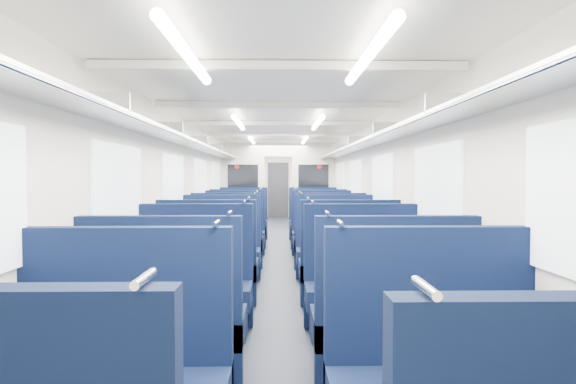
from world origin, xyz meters
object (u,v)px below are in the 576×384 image
at_px(seat_7, 364,293).
at_px(seat_10, 220,255).
at_px(seat_14, 234,236).
at_px(seat_4, 165,330).
at_px(seat_9, 348,271).
at_px(seat_5, 392,330).
at_px(end_door, 278,190).
at_px(bulkhead, 278,187).
at_px(seat_13, 329,245).
at_px(seat_18, 243,224).
at_px(seat_15, 323,236).
at_px(seat_11, 336,255).
at_px(seat_16, 238,230).
at_px(seat_12, 228,244).
at_px(seat_6, 193,293).
at_px(seat_17, 318,230).
at_px(seat_8, 209,271).
at_px(seat_19, 314,224).

distance_m(seat_7, seat_10, 2.89).
bearing_deg(seat_14, seat_4, -90.00).
height_order(seat_9, seat_14, same).
bearing_deg(seat_5, seat_7, 90.00).
bearing_deg(end_door, bulkhead, -90.00).
height_order(seat_5, seat_7, same).
height_order(seat_13, seat_18, same).
distance_m(end_door, seat_10, 11.40).
bearing_deg(seat_9, end_door, 93.77).
xyz_separation_m(seat_5, seat_15, (0.00, 5.73, 0.00)).
xyz_separation_m(seat_9, seat_11, (0.00, 1.24, 0.00)).
bearing_deg(bulkhead, seat_16, -111.63).
bearing_deg(seat_7, seat_12, 115.42).
relative_size(seat_6, seat_18, 1.00).
relative_size(seat_6, seat_12, 1.00).
xyz_separation_m(seat_5, seat_10, (-1.66, 3.54, 0.00)).
bearing_deg(seat_15, seat_17, 90.00).
bearing_deg(seat_8, seat_9, -1.67).
height_order(seat_8, seat_11, same).
height_order(seat_5, seat_12, same).
xyz_separation_m(seat_8, seat_9, (1.66, -0.05, 0.00)).
height_order(seat_9, seat_12, same).
relative_size(seat_8, seat_16, 1.00).
relative_size(seat_11, seat_19, 1.00).
xyz_separation_m(seat_14, seat_18, (0.00, 2.36, 0.00)).
height_order(seat_5, seat_10, same).
relative_size(seat_5, seat_7, 1.00).
bearing_deg(bulkhead, seat_5, -84.74).
height_order(seat_6, seat_7, same).
height_order(end_door, seat_17, end_door).
bearing_deg(seat_18, seat_17, -37.53).
distance_m(seat_15, seat_19, 2.33).
bearing_deg(seat_11, seat_9, -90.00).
bearing_deg(seat_17, seat_15, -90.00).
height_order(seat_7, seat_19, same).
distance_m(bulkhead, seat_14, 3.46).
distance_m(seat_4, seat_5, 1.66).
height_order(bulkhead, seat_11, bulkhead).
relative_size(seat_8, seat_10, 1.00).
distance_m(seat_17, seat_18, 2.09).
height_order(seat_4, seat_16, same).
bearing_deg(seat_5, seat_8, 125.18).
relative_size(end_door, seat_16, 1.56).
bearing_deg(seat_19, seat_4, -101.67).
bearing_deg(bulkhead, seat_7, -83.96).
distance_m(seat_9, seat_10, 2.07).
bearing_deg(end_door, seat_8, -93.78).
relative_size(seat_4, seat_8, 1.00).
xyz_separation_m(seat_5, seat_11, (0.00, 3.55, 0.00)).
bearing_deg(seat_6, seat_17, 73.58).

